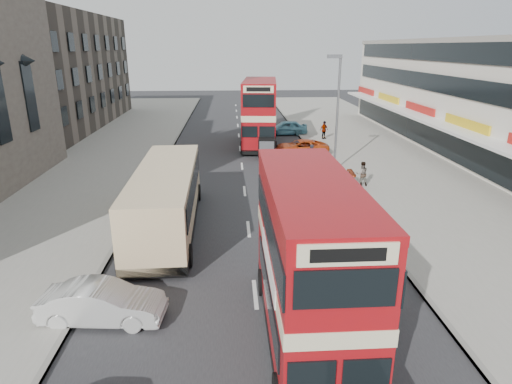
% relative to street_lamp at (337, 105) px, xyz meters
% --- Properties ---
extents(ground, '(160.00, 160.00, 0.00)m').
position_rel_street_lamp_xyz_m(ground, '(-6.52, -18.00, -4.78)').
color(ground, '#28282B').
rests_on(ground, ground).
extents(road_surface, '(12.00, 90.00, 0.01)m').
position_rel_street_lamp_xyz_m(road_surface, '(-6.52, 2.00, -4.78)').
color(road_surface, '#28282B').
rests_on(road_surface, ground).
extents(pavement_right, '(12.00, 90.00, 0.15)m').
position_rel_street_lamp_xyz_m(pavement_right, '(5.48, 2.00, -4.71)').
color(pavement_right, gray).
rests_on(pavement_right, ground).
extents(pavement_left, '(12.00, 90.00, 0.15)m').
position_rel_street_lamp_xyz_m(pavement_left, '(-18.52, 2.00, -4.71)').
color(pavement_left, gray).
rests_on(pavement_left, ground).
extents(kerb_left, '(0.20, 90.00, 0.16)m').
position_rel_street_lamp_xyz_m(kerb_left, '(-12.62, 2.00, -4.71)').
color(kerb_left, gray).
rests_on(kerb_left, ground).
extents(kerb_right, '(0.20, 90.00, 0.16)m').
position_rel_street_lamp_xyz_m(kerb_right, '(-0.42, 2.00, -4.71)').
color(kerb_right, gray).
rests_on(kerb_right, ground).
extents(brick_terrace, '(14.00, 28.00, 12.00)m').
position_rel_street_lamp_xyz_m(brick_terrace, '(-28.52, 20.00, 1.22)').
color(brick_terrace, '#66594C').
rests_on(brick_terrace, ground).
extents(commercial_row, '(9.90, 46.20, 9.30)m').
position_rel_street_lamp_xyz_m(commercial_row, '(13.42, 4.00, -0.09)').
color(commercial_row, silver).
rests_on(commercial_row, ground).
extents(street_lamp, '(1.00, 0.20, 8.12)m').
position_rel_street_lamp_xyz_m(street_lamp, '(0.00, 0.00, 0.00)').
color(street_lamp, slate).
rests_on(street_lamp, ground).
extents(bus_main, '(2.51, 8.96, 4.93)m').
position_rel_street_lamp_xyz_m(bus_main, '(-5.06, -18.49, -2.19)').
color(bus_main, black).
rests_on(bus_main, ground).
extents(bus_second, '(3.62, 10.46, 5.65)m').
position_rel_street_lamp_xyz_m(bus_second, '(-4.70, 9.06, -1.81)').
color(bus_second, black).
rests_on(bus_second, ground).
extents(coach, '(2.99, 10.78, 2.84)m').
position_rel_street_lamp_xyz_m(coach, '(-10.52, -9.64, -3.11)').
color(coach, black).
rests_on(coach, ground).
extents(car_left_front, '(4.14, 1.75, 1.33)m').
position_rel_street_lamp_xyz_m(car_left_front, '(-11.61, -17.31, -4.12)').
color(car_left_front, beige).
rests_on(car_left_front, ground).
extents(car_right_a, '(4.40, 2.03, 1.25)m').
position_rel_street_lamp_xyz_m(car_right_a, '(-1.83, -4.06, -4.16)').
color(car_right_a, '#A23210').
rests_on(car_right_a, ground).
extents(car_right_b, '(4.65, 2.19, 1.28)m').
position_rel_street_lamp_xyz_m(car_right_b, '(-1.56, 5.24, -4.14)').
color(car_right_b, '#CC4714').
rests_on(car_right_b, ground).
extents(car_right_c, '(4.34, 1.79, 1.47)m').
position_rel_street_lamp_xyz_m(car_right_c, '(-1.69, 14.09, -4.05)').
color(car_right_c, '#5FAABF').
rests_on(car_right_c, ground).
extents(pedestrian_near, '(0.61, 0.44, 1.60)m').
position_rel_street_lamp_xyz_m(pedestrian_near, '(0.97, -3.74, -3.83)').
color(pedestrian_near, gray).
rests_on(pedestrian_near, pavement_right).
extents(pedestrian_far, '(1.07, 0.89, 1.70)m').
position_rel_street_lamp_xyz_m(pedestrian_far, '(1.62, 11.18, -3.78)').
color(pedestrian_far, gray).
rests_on(pedestrian_far, pavement_right).
extents(cyclist, '(0.73, 1.86, 2.06)m').
position_rel_street_lamp_xyz_m(cyclist, '(-1.59, -0.06, -4.10)').
color(cyclist, gray).
rests_on(cyclist, ground).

